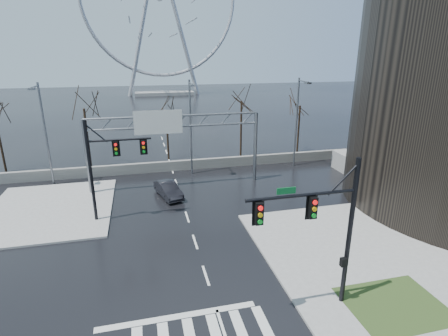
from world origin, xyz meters
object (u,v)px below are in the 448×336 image
object	(u,v)px
signal_mast_near	(326,223)
signal_mast_far	(105,161)
car	(168,190)
sign_gantry	(171,135)
ferris_wheel	(160,4)

from	to	relation	value
signal_mast_near	signal_mast_far	bearing A→B (deg)	130.26
car	sign_gantry	bearing A→B (deg)	58.18
car	signal_mast_near	bearing A→B (deg)	-85.20
signal_mast_far	ferris_wheel	distance (m)	89.30
signal_mast_near	signal_mast_far	distance (m)	17.03
signal_mast_far	sign_gantry	world-z (taller)	signal_mast_far
sign_gantry	ferris_wheel	size ratio (longest dim) A/B	0.32
signal_mast_far	sign_gantry	xyz separation A→B (m)	(5.49, 6.00, 0.35)
signal_mast_near	ferris_wheel	xyz separation A→B (m)	(-0.14, 99.04, 21.26)
signal_mast_near	sign_gantry	size ratio (longest dim) A/B	0.49
sign_gantry	ferris_wheel	distance (m)	82.91
signal_mast_near	ferris_wheel	size ratio (longest dim) A/B	0.16
sign_gantry	car	world-z (taller)	sign_gantry
sign_gantry	car	bearing A→B (deg)	-106.14
ferris_wheel	car	distance (m)	86.48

